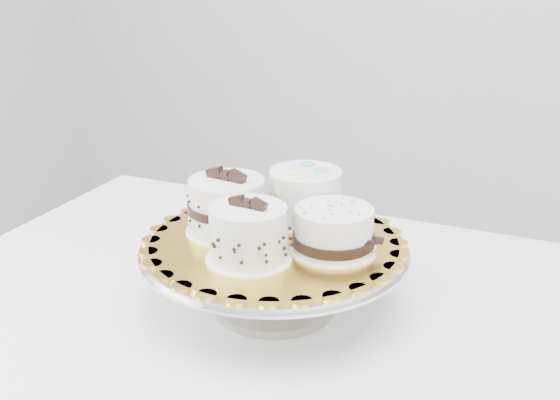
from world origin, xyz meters
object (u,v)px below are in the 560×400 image
at_px(cake_stand, 274,264).
at_px(cake_ribbon, 334,231).
at_px(cake_banded, 227,208).
at_px(cake_board, 274,242).
at_px(cake_dots, 305,195).
at_px(table, 288,352).
at_px(cake_swirl, 248,235).

height_order(cake_stand, cake_ribbon, cake_ribbon).
bearing_deg(cake_stand, cake_ribbon, 4.97).
bearing_deg(cake_banded, cake_board, 4.93).
relative_size(cake_banded, cake_dots, 0.93).
bearing_deg(table, cake_banded, -162.07).
relative_size(cake_swirl, cake_banded, 0.95).
bearing_deg(cake_ribbon, cake_banded, -152.80).
distance_m(cake_swirl, cake_banded, 0.10).
bearing_deg(cake_ribbon, cake_swirl, -114.85).
xyz_separation_m(table, cake_board, (-0.01, -0.03, 0.19)).
xyz_separation_m(cake_dots, cake_ribbon, (0.08, -0.08, -0.01)).
relative_size(cake_stand, cake_board, 1.09).
xyz_separation_m(cake_stand, cake_dots, (0.01, 0.08, 0.08)).
xyz_separation_m(cake_swirl, cake_dots, (0.01, 0.15, 0.00)).
height_order(cake_stand, cake_board, cake_board).
bearing_deg(table, cake_board, -107.14).
relative_size(table, cake_board, 3.39).
height_order(table, cake_stand, cake_stand).
distance_m(cake_stand, cake_banded, 0.10).
bearing_deg(cake_swirl, table, 86.69).
relative_size(table, cake_banded, 9.80).
bearing_deg(cake_swirl, cake_stand, 90.61).
distance_m(cake_board, cake_swirl, 0.08).
bearing_deg(table, cake_stand, -107.14).
bearing_deg(cake_stand, cake_swirl, -90.82).
xyz_separation_m(table, cake_swirl, (-0.01, -0.10, 0.23)).
xyz_separation_m(cake_board, cake_dots, (0.01, 0.08, 0.04)).
height_order(cake_banded, cake_ribbon, cake_banded).
bearing_deg(cake_swirl, cake_board, 90.61).
bearing_deg(cake_dots, table, -86.28).
relative_size(table, cake_dots, 9.11).
bearing_deg(cake_ribbon, table, -172.28).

